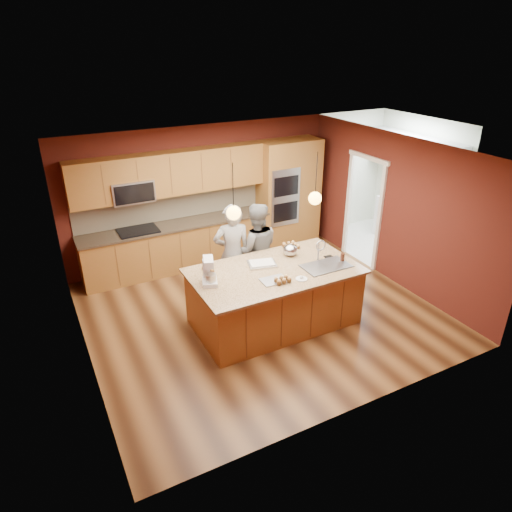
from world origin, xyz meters
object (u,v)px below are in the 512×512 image
island (275,296)px  stand_mixer (209,273)px  person_left (232,254)px  mixing_bowl (290,250)px  person_right (256,250)px

island → stand_mixer: stand_mixer is taller
person_left → stand_mixer: bearing=63.4°
person_left → mixing_bowl: bearing=153.7°
island → person_left: bearing=106.2°
person_left → person_right: 0.45m
person_right → stand_mixer: 1.55m
island → person_left: size_ratio=1.47×
mixing_bowl → stand_mixer: bearing=-170.4°
mixing_bowl → person_left: bearing=139.4°
person_right → mixing_bowl: (0.30, -0.64, 0.20)m
stand_mixer → mixing_bowl: (1.53, 0.26, -0.08)m
person_left → mixing_bowl: 1.00m
person_left → stand_mixer: size_ratio=4.38×
island → mixing_bowl: size_ratio=10.84×
stand_mixer → mixing_bowl: bearing=28.7°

